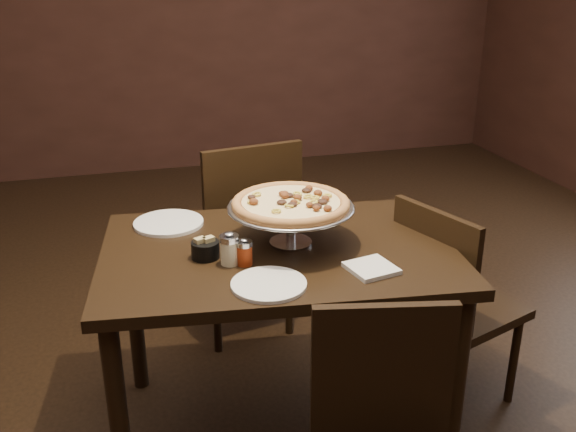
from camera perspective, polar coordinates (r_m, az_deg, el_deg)
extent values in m
cube|color=black|center=(2.77, -0.86, -17.12)|extent=(6.00, 7.00, 0.02)
cube|color=black|center=(5.63, -10.80, 18.02)|extent=(6.00, 0.02, 2.80)
cube|color=black|center=(2.29, -0.86, -3.30)|extent=(1.34, 0.98, 0.04)
cylinder|color=black|center=(2.20, -14.79, -17.31)|extent=(0.06, 0.06, 0.74)
cylinder|color=black|center=(2.34, 14.69, -14.67)|extent=(0.06, 0.06, 0.74)
cylinder|color=black|center=(2.78, -13.48, -8.18)|extent=(0.06, 0.06, 0.74)
cylinder|color=black|center=(2.89, 9.35, -6.62)|extent=(0.06, 0.06, 0.74)
cylinder|color=#B6B6BD|center=(2.32, 0.24, -2.34)|extent=(0.15, 0.15, 0.01)
cylinder|color=#B6B6BD|center=(2.29, 0.24, -0.86)|extent=(0.03, 0.03, 0.12)
cylinder|color=#B6B6BD|center=(2.27, 0.25, 0.63)|extent=(0.11, 0.11, 0.01)
cylinder|color=#AEAEB3|center=(2.26, 0.25, 0.79)|extent=(0.44, 0.44, 0.01)
torus|color=#AEAEB3|center=(2.26, 0.25, 0.82)|extent=(0.45, 0.45, 0.01)
cylinder|color=#A36131|center=(2.26, 0.25, 1.03)|extent=(0.41, 0.41, 0.01)
torus|color=#A36131|center=(2.26, 0.25, 1.13)|extent=(0.42, 0.42, 0.04)
cylinder|color=#DEC07A|center=(2.26, 0.25, 1.26)|extent=(0.35, 0.35, 0.01)
cylinder|color=beige|center=(2.16, -5.20, -3.24)|extent=(0.06, 0.06, 0.08)
cylinder|color=#B6B6BD|center=(2.14, -5.25, -1.99)|extent=(0.07, 0.07, 0.02)
ellipsoid|color=#B6B6BD|center=(2.13, -5.27, -1.59)|extent=(0.04, 0.04, 0.01)
cylinder|color=#9B240E|center=(2.15, -3.88, -3.49)|extent=(0.05, 0.05, 0.07)
cylinder|color=#B6B6BD|center=(2.13, -3.90, -2.46)|extent=(0.06, 0.06, 0.02)
ellipsoid|color=#B6B6BD|center=(2.13, -3.91, -2.12)|extent=(0.03, 0.03, 0.01)
cylinder|color=black|center=(2.22, -7.36, -2.98)|extent=(0.10, 0.10, 0.06)
cube|color=tan|center=(2.21, -7.79, -2.71)|extent=(0.05, 0.04, 0.06)
cube|color=tan|center=(2.21, -7.05, -2.63)|extent=(0.05, 0.04, 0.06)
cube|color=silver|center=(2.14, 7.42, -4.62)|extent=(0.17, 0.17, 0.02)
cylinder|color=white|center=(2.52, -10.57, -0.61)|extent=(0.27, 0.27, 0.01)
cylinder|color=white|center=(2.02, -1.72, -6.09)|extent=(0.24, 0.24, 0.01)
cone|color=#B6B6BD|center=(2.20, 3.80, 0.23)|extent=(0.14, 0.14, 0.00)
cylinder|color=black|center=(2.20, 3.80, 0.31)|extent=(0.04, 0.14, 0.02)
cube|color=black|center=(3.13, -4.44, -2.02)|extent=(0.53, 0.53, 0.04)
cube|color=black|center=(2.84, -3.08, 1.52)|extent=(0.46, 0.11, 0.48)
cylinder|color=black|center=(3.45, -2.54, -4.12)|extent=(0.04, 0.04, 0.45)
cylinder|color=black|center=(3.34, -8.48, -5.27)|extent=(0.04, 0.04, 0.45)
cylinder|color=black|center=(3.15, 0.13, -6.81)|extent=(0.04, 0.04, 0.45)
cylinder|color=black|center=(3.03, -6.35, -8.21)|extent=(0.04, 0.04, 0.45)
cube|color=black|center=(1.87, 8.42, -13.49)|extent=(0.40, 0.12, 0.42)
cube|color=black|center=(2.71, 15.05, -7.87)|extent=(0.52, 0.52, 0.04)
cube|color=black|center=(2.47, 12.75, -4.23)|extent=(0.16, 0.40, 0.43)
cylinder|color=black|center=(2.86, 19.43, -11.96)|extent=(0.04, 0.04, 0.40)
cylinder|color=black|center=(3.03, 14.35, -9.33)|extent=(0.04, 0.04, 0.40)
cylinder|color=black|center=(2.63, 14.92, -14.58)|extent=(0.04, 0.04, 0.40)
cylinder|color=black|center=(2.81, 9.72, -11.51)|extent=(0.04, 0.04, 0.40)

